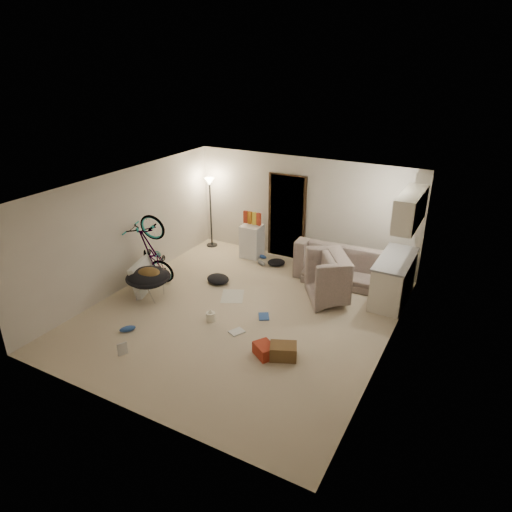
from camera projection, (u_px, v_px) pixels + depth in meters
The scene contains 36 objects.
floor at pixel (240, 314), 8.83m from camera, with size 5.50×6.00×0.02m, color beige.
ceiling at pixel (238, 188), 7.81m from camera, with size 5.50×6.00×0.02m, color white.
wall_back at pixel (304, 210), 10.74m from camera, with size 5.50×0.02×2.50m, color beige.
wall_front at pixel (122, 337), 5.90m from camera, with size 5.50×0.02×2.50m, color beige.
wall_left at pixel (125, 230), 9.52m from camera, with size 0.02×6.00×2.50m, color beige.
wall_right at pixel (391, 289), 7.12m from camera, with size 0.02×6.00×2.50m, color beige.
doorway at pixel (287, 217), 10.98m from camera, with size 0.85×0.10×2.04m, color black.
door_trim at pixel (287, 217), 10.95m from camera, with size 0.97×0.04×2.10m, color #301F10.
floor_lamp at pixel (210, 198), 11.48m from camera, with size 0.28×0.28×1.81m.
kitchen_counter at pixel (394, 280), 9.20m from camera, with size 0.60×1.50×0.88m, color #EEE5CF.
counter_top at pixel (396, 259), 9.01m from camera, with size 0.64×1.54×0.04m, color gray.
kitchen_uppers at pixel (410, 209), 8.53m from camera, with size 0.38×1.40×0.65m, color #EEE5CF.
sofa at pixel (346, 266), 10.11m from camera, with size 2.17×0.85×0.63m, color #3A423A.
armchair at pixel (345, 282), 9.26m from camera, with size 1.11×0.97×0.72m, color #3A423A.
bicycle at pixel (153, 265), 9.84m from camera, with size 0.58×1.67×0.88m, color black.
book_asset at pixel (118, 356), 7.58m from camera, with size 0.17×0.23×0.02m, color #A72D19.
mini_fridge at pixel (252, 241), 11.21m from camera, with size 0.48×0.48×0.81m, color white.
snack_box_0 at pixel (246, 217), 11.05m from camera, with size 0.10×0.07×0.30m, color #A72D19.
snack_box_1 at pixel (250, 218), 10.99m from camera, with size 0.10×0.07×0.30m, color #B36316.
snack_box_2 at pixel (254, 218), 10.94m from camera, with size 0.10×0.07×0.30m, color yellow.
snack_box_3 at pixel (259, 219), 10.89m from camera, with size 0.10×0.07×0.30m, color #A72D19.
saucer_chair at pixel (149, 281), 9.27m from camera, with size 0.91×0.91×0.64m.
hoodie at pixel (149, 273), 9.15m from camera, with size 0.48×0.40×0.22m, color brown.
sofa_drape at pixel (306, 248), 10.43m from camera, with size 0.56×0.46×0.28m, color black.
tv_box at pixel (145, 275), 9.65m from camera, with size 0.12×1.01×0.66m, color silver.
drink_case_a at pixel (283, 351), 7.50m from camera, with size 0.44×0.31×0.25m, color brown.
drink_case_b at pixel (265, 350), 7.56m from camera, with size 0.37×0.27×0.22m, color #A72D19.
juicer at pixel (211, 316), 8.56m from camera, with size 0.17×0.17×0.25m.
newspaper at pixel (233, 296), 9.47m from camera, with size 0.45×0.59×0.01m, color silver.
book_blue at pixel (264, 316), 8.72m from camera, with size 0.19×0.26×0.03m, color #2B529D.
book_white at pixel (237, 332), 8.23m from camera, with size 0.20×0.26×0.02m, color silver.
shoe_0 at pixel (262, 257), 11.23m from camera, with size 0.24×0.10×0.09m, color #2B529D.
shoe_1 at pixel (261, 263), 10.88m from camera, with size 0.27×0.11×0.10m, color slate.
shoe_2 at pixel (128, 329), 8.25m from camera, with size 0.29×0.12×0.11m, color #2B529D.
clothes_lump_a at pixel (218, 279), 10.02m from camera, with size 0.52×0.45×0.17m, color black.
clothes_lump_b at pixel (276, 262), 10.87m from camera, with size 0.42×0.37×0.13m, color black.
Camera 1 is at (3.90, -6.56, 4.59)m, focal length 32.00 mm.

